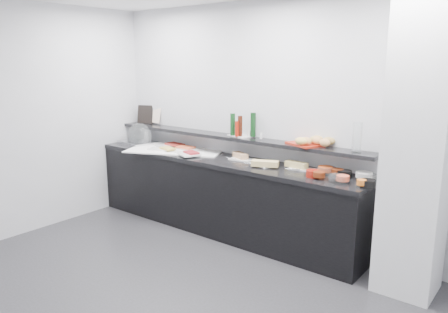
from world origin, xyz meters
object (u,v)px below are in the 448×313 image
Objects in this scene: condiment_tray at (241,136)px; carafe at (357,138)px; sandwich_plate_mid at (261,164)px; framed_print at (145,114)px; cloche_base at (137,142)px; bread_tray at (305,144)px.

condiment_tray is 0.97× the size of carafe.
framed_print is (-2.13, 0.23, 0.37)m from sandwich_plate_mid.
carafe reaches higher than framed_print.
cloche_base is 1.94× the size of framed_print.
sandwich_plate_mid is 2.18m from framed_print.
condiment_tray is (1.62, 0.22, 0.24)m from cloche_base.
condiment_tray is 0.79× the size of bread_tray.
bread_tray is 0.60m from carafe.
sandwich_plate_mid is at bearing -10.69° from condiment_tray.
carafe is at bearing 13.19° from cloche_base.
cloche_base is at bearing -94.35° from framed_print.
sandwich_plate_mid is 1.10× the size of carafe.
condiment_tray is 1.46m from carafe.
carafe is (1.45, -0.07, 0.14)m from condiment_tray.
condiment_tray is (-0.43, 0.20, 0.25)m from sandwich_plate_mid.
cloche_base is 2.05m from sandwich_plate_mid.
framed_print reaches higher than condiment_tray.
cloche_base is at bearing -151.53° from bread_tray.
bread_tray is 1.23× the size of carafe.
sandwich_plate_mid is 0.90× the size of bread_tray.
carafe is at bearing -25.10° from framed_print.
cloche_base is 3.09m from carafe.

